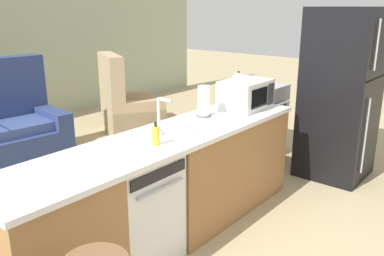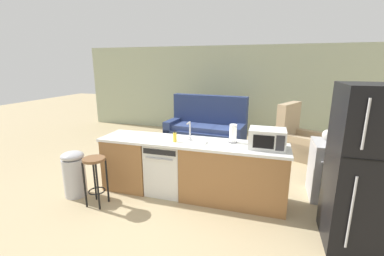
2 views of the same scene
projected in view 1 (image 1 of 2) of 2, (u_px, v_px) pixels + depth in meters
ground_plane at (157, 244)px, 3.33m from camera, size 24.00×24.00×0.00m
kitchen_counter at (176, 187)px, 3.39m from camera, size 2.94×0.66×0.90m
dishwasher at (132, 209)px, 3.03m from camera, size 0.58×0.61×0.84m
stove_range at (253, 120)px, 5.27m from camera, size 0.76×0.68×0.90m
refrigerator at (340, 95)px, 4.46m from camera, size 0.72×0.73×1.86m
microwave at (246, 94)px, 3.97m from camera, size 0.50×0.37×0.28m
sink_faucet at (160, 119)px, 3.15m from camera, size 0.07×0.18×0.30m
paper_towel_roll at (204, 102)px, 3.69m from camera, size 0.14×0.14×0.28m
soap_bottle at (156, 135)px, 2.94m from camera, size 0.06×0.06×0.18m
kettle at (238, 80)px, 5.07m from camera, size 0.21×0.17×0.19m
armchair at (126, 110)px, 6.17m from camera, size 1.10×1.12×1.20m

